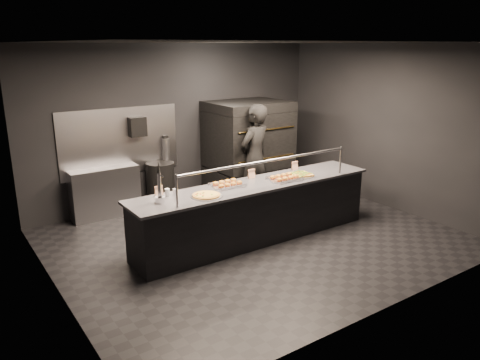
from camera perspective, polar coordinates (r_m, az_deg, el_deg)
The scene contains 15 objects.
room at distance 7.05m, azimuth 1.61°, elevation 4.12°, with size 6.04×6.00×3.00m.
service_counter at distance 7.31m, azimuth 1.93°, elevation -3.85°, with size 4.10×0.78×1.37m.
pizza_oven at distance 9.33m, azimuth 0.98°, elevation 3.79°, with size 1.50×1.23×1.91m.
prep_shelf at distance 8.61m, azimuth -16.11°, elevation -1.50°, with size 1.20×0.35×0.90m, color #99999E.
towel_dispenser at distance 8.65m, azimuth -12.43°, elevation 6.36°, with size 0.30×0.20×0.35m, color black.
fire_extinguisher at distance 8.97m, azimuth -9.01°, elevation 3.69°, with size 0.14×0.14×0.51m.
beer_tap at distance 6.35m, azimuth -9.76°, elevation -1.37°, with size 0.14×0.21×0.56m.
round_pizza at distance 6.57m, azimuth -4.12°, elevation -1.88°, with size 0.45×0.45×0.03m.
slider_tray_a at distance 7.05m, azimuth -1.54°, elevation -0.48°, with size 0.55×0.47×0.08m.
slider_tray_b at distance 7.40m, azimuth 5.44°, elevation 0.28°, with size 0.58×0.49×0.08m.
square_pizza at distance 7.65m, azimuth 7.32°, elevation 0.65°, with size 0.45×0.45×0.05m.
condiment_jar at distance 6.64m, azimuth -8.59°, elevation -1.50°, with size 0.17×0.07×0.11m.
tent_cards at distance 7.31m, azimuth -0.07°, elevation 0.50°, with size 2.63×0.04×0.15m.
trash_bin at distance 8.87m, azimuth -9.63°, elevation -0.64°, with size 0.52×0.52×0.87m, color black.
worker at distance 8.55m, azimuth 1.79°, elevation 2.71°, with size 0.72×0.47×1.96m, color black.
Camera 1 is at (-4.09, -5.52, 2.97)m, focal length 35.00 mm.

